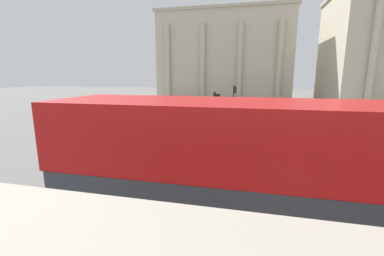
{
  "coord_description": "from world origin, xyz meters",
  "views": [
    {
      "loc": [
        -1.08,
        -2.36,
        4.89
      ],
      "look_at": [
        -5.21,
        15.16,
        1.21
      ],
      "focal_mm": 24.0,
      "sensor_mm": 36.0,
      "label": 1
    }
  ],
  "objects_px": {
    "traffic_light_near": "(216,119)",
    "car_navy": "(294,126)",
    "traffic_light_far": "(234,98)",
    "plaza_building_left": "(225,57)",
    "pedestrian_yellow": "(317,129)",
    "double_decker_bus": "(276,186)",
    "pedestrian_black": "(294,115)",
    "pedestrian_blue": "(269,133)"
  },
  "relations": [
    {
      "from": "traffic_light_near",
      "to": "car_navy",
      "type": "relative_size",
      "value": 0.97
    },
    {
      "from": "traffic_light_far",
      "to": "car_navy",
      "type": "distance_m",
      "value": 7.68
    },
    {
      "from": "plaza_building_left",
      "to": "pedestrian_yellow",
      "type": "distance_m",
      "value": 34.59
    },
    {
      "from": "double_decker_bus",
      "to": "pedestrian_black",
      "type": "distance_m",
      "value": 22.72
    },
    {
      "from": "plaza_building_left",
      "to": "traffic_light_far",
      "type": "xyz_separation_m",
      "value": [
        3.89,
        -25.04,
        -5.95
      ]
    },
    {
      "from": "traffic_light_far",
      "to": "pedestrian_yellow",
      "type": "relative_size",
      "value": 2.4
    },
    {
      "from": "pedestrian_black",
      "to": "traffic_light_far",
      "type": "bearing_deg",
      "value": -27.15
    },
    {
      "from": "traffic_light_near",
      "to": "car_navy",
      "type": "height_order",
      "value": "traffic_light_near"
    },
    {
      "from": "pedestrian_black",
      "to": "car_navy",
      "type": "bearing_deg",
      "value": 51.12
    },
    {
      "from": "traffic_light_near",
      "to": "pedestrian_black",
      "type": "xyz_separation_m",
      "value": [
        6.09,
        15.08,
        -1.74
      ]
    },
    {
      "from": "pedestrian_blue",
      "to": "pedestrian_black",
      "type": "distance_m",
      "value": 10.43
    },
    {
      "from": "double_decker_bus",
      "to": "traffic_light_far",
      "type": "relative_size",
      "value": 2.72
    },
    {
      "from": "traffic_light_far",
      "to": "pedestrian_yellow",
      "type": "distance_m",
      "value": 9.88
    },
    {
      "from": "plaza_building_left",
      "to": "pedestrian_black",
      "type": "bearing_deg",
      "value": -67.73
    },
    {
      "from": "car_navy",
      "to": "pedestrian_blue",
      "type": "distance_m",
      "value": 5.0
    },
    {
      "from": "traffic_light_far",
      "to": "pedestrian_black",
      "type": "relative_size",
      "value": 2.46
    },
    {
      "from": "plaza_building_left",
      "to": "traffic_light_near",
      "type": "distance_m",
      "value": 40.26
    },
    {
      "from": "double_decker_bus",
      "to": "traffic_light_near",
      "type": "height_order",
      "value": "double_decker_bus"
    },
    {
      "from": "car_navy",
      "to": "pedestrian_blue",
      "type": "height_order",
      "value": "pedestrian_blue"
    },
    {
      "from": "traffic_light_near",
      "to": "car_navy",
      "type": "xyz_separation_m",
      "value": [
        5.38,
        9.52,
        -1.95
      ]
    },
    {
      "from": "double_decker_bus",
      "to": "car_navy",
      "type": "height_order",
      "value": "double_decker_bus"
    },
    {
      "from": "double_decker_bus",
      "to": "car_navy",
      "type": "xyz_separation_m",
      "value": [
        2.93,
        16.82,
        -1.69
      ]
    },
    {
      "from": "traffic_light_far",
      "to": "pedestrian_yellow",
      "type": "xyz_separation_m",
      "value": [
        6.8,
        -6.98,
        -1.62
      ]
    },
    {
      "from": "traffic_light_near",
      "to": "traffic_light_far",
      "type": "bearing_deg",
      "value": 90.31
    },
    {
      "from": "pedestrian_blue",
      "to": "pedestrian_yellow",
      "type": "distance_m",
      "value": 4.44
    },
    {
      "from": "plaza_building_left",
      "to": "car_navy",
      "type": "distance_m",
      "value": 32.48
    },
    {
      "from": "plaza_building_left",
      "to": "pedestrian_black",
      "type": "xyz_separation_m",
      "value": [
        10.06,
        -24.56,
        -7.59
      ]
    },
    {
      "from": "traffic_light_near",
      "to": "pedestrian_blue",
      "type": "xyz_separation_m",
      "value": [
        3.08,
        5.09,
        -1.7
      ]
    },
    {
      "from": "double_decker_bus",
      "to": "car_navy",
      "type": "relative_size",
      "value": 2.52
    },
    {
      "from": "car_navy",
      "to": "pedestrian_black",
      "type": "bearing_deg",
      "value": 8.5
    },
    {
      "from": "double_decker_bus",
      "to": "pedestrian_blue",
      "type": "bearing_deg",
      "value": 86.89
    },
    {
      "from": "pedestrian_black",
      "to": "pedestrian_yellow",
      "type": "xyz_separation_m",
      "value": [
        0.63,
        -7.46,
        0.02
      ]
    },
    {
      "from": "double_decker_bus",
      "to": "traffic_light_near",
      "type": "distance_m",
      "value": 7.7
    },
    {
      "from": "pedestrian_blue",
      "to": "pedestrian_yellow",
      "type": "bearing_deg",
      "value": 32.05
    },
    {
      "from": "car_navy",
      "to": "traffic_light_far",
      "type": "bearing_deg",
      "value": 62.89
    },
    {
      "from": "plaza_building_left",
      "to": "car_navy",
      "type": "xyz_separation_m",
      "value": [
        9.35,
        -30.11,
        -7.8
      ]
    },
    {
      "from": "traffic_light_near",
      "to": "traffic_light_far",
      "type": "height_order",
      "value": "traffic_light_near"
    },
    {
      "from": "pedestrian_blue",
      "to": "traffic_light_near",
      "type": "bearing_deg",
      "value": -123.87
    },
    {
      "from": "traffic_light_near",
      "to": "pedestrian_yellow",
      "type": "distance_m",
      "value": 10.31
    },
    {
      "from": "traffic_light_far",
      "to": "pedestrian_black",
      "type": "height_order",
      "value": "traffic_light_far"
    },
    {
      "from": "pedestrian_blue",
      "to": "pedestrian_yellow",
      "type": "xyz_separation_m",
      "value": [
        3.65,
        2.53,
        -0.03
      ]
    },
    {
      "from": "traffic_light_far",
      "to": "double_decker_bus",
      "type": "bearing_deg",
      "value": -83.41
    }
  ]
}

